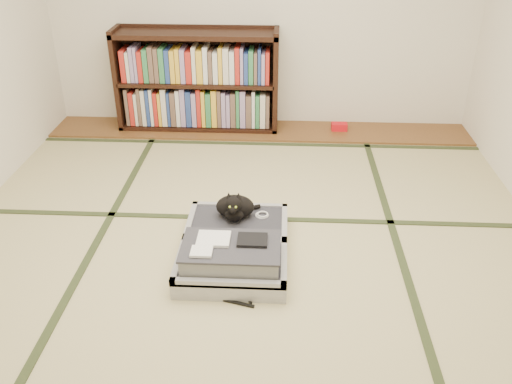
{
  "coord_description": "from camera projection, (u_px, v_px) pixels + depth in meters",
  "views": [
    {
      "loc": [
        0.22,
        -2.87,
        2.06
      ],
      "look_at": [
        0.05,
        0.35,
        0.25
      ],
      "focal_mm": 38.0,
      "sensor_mm": 36.0,
      "label": 1
    }
  ],
  "objects": [
    {
      "name": "hanger",
      "position": [
        224.0,
        296.0,
        3.12
      ],
      "size": [
        0.39,
        0.22,
        0.01
      ],
      "color": "black",
      "rests_on": "floor"
    },
    {
      "name": "cable_coil",
      "position": [
        262.0,
        215.0,
        3.66
      ],
      "size": [
        0.09,
        0.09,
        0.02
      ],
      "color": "white",
      "rests_on": "suitcase"
    },
    {
      "name": "bookcase",
      "position": [
        198.0,
        83.0,
        5.13
      ],
      "size": [
        1.53,
        0.35,
        0.98
      ],
      "color": "black",
      "rests_on": "wood_strip"
    },
    {
      "name": "floor",
      "position": [
        246.0,
        251.0,
        3.52
      ],
      "size": [
        4.5,
        4.5,
        0.0
      ],
      "primitive_type": "plane",
      "color": "tan",
      "rests_on": "ground"
    },
    {
      "name": "wood_strip",
      "position": [
        260.0,
        130.0,
        5.26
      ],
      "size": [
        4.0,
        0.5,
        0.02
      ],
      "primitive_type": "cube",
      "color": "brown",
      "rests_on": "ground"
    },
    {
      "name": "tatami_borders",
      "position": [
        250.0,
        212.0,
        3.95
      ],
      "size": [
        4.0,
        4.5,
        0.01
      ],
      "color": "#2D381E",
      "rests_on": "ground"
    },
    {
      "name": "suitcase",
      "position": [
        234.0,
        248.0,
        3.4
      ],
      "size": [
        0.66,
        0.89,
        0.26
      ],
      "color": "#ACADB1",
      "rests_on": "floor"
    },
    {
      "name": "room_shell",
      "position": [
        243.0,
        21.0,
        2.81
      ],
      "size": [
        4.5,
        4.5,
        4.5
      ],
      "color": "white",
      "rests_on": "ground"
    },
    {
      "name": "cat",
      "position": [
        235.0,
        207.0,
        3.59
      ],
      "size": [
        0.3,
        0.3,
        0.24
      ],
      "color": "black",
      "rests_on": "suitcase"
    },
    {
      "name": "red_item",
      "position": [
        339.0,
        127.0,
        5.23
      ],
      "size": [
        0.15,
        0.09,
        0.07
      ],
      "primitive_type": "cube",
      "rotation": [
        0.0,
        0.0,
        0.02
      ],
      "color": "red",
      "rests_on": "wood_strip"
    }
  ]
}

